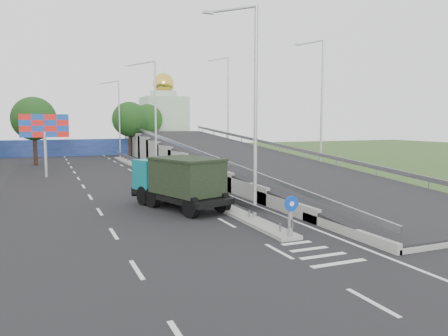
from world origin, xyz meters
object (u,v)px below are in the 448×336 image
lamp_post_mid (153,111)px  dump_truck (178,180)px  church (164,119)px  billboard (44,129)px  sign_bollard (291,216)px  lamp_post_far (118,114)px  lamp_post_near (252,101)px

lamp_post_mid → dump_truck: lamp_post_mid is taller
dump_truck → lamp_post_mid: bearing=62.7°
church → billboard: bearing=-120.7°
lamp_post_mid → billboard: size_ratio=1.83×
sign_bollard → lamp_post_far: bearing=89.9°
lamp_post_near → lamp_post_mid: same height
lamp_post_mid → lamp_post_far: 20.00m
lamp_post_near → dump_truck: (-2.37, 4.47, -4.21)m
lamp_post_near → lamp_post_far: same height
billboard → church: bearing=59.3°
church → lamp_post_mid: bearing=-106.2°
lamp_post_mid → lamp_post_far: same height
sign_bollard → lamp_post_mid: lamp_post_mid is taller
lamp_post_near → church: (9.89, 54.00, -0.50)m
billboard → lamp_post_far: bearing=63.2°
church → billboard: size_ratio=2.51×
sign_bollard → lamp_post_near: lamp_post_near is taller
sign_bollard → lamp_post_near: (0.11, 3.83, 4.77)m
sign_bollard → dump_truck: 8.61m
sign_bollard → church: (10.00, 57.83, 4.28)m
sign_bollard → dump_truck: dump_truck is taller
billboard → dump_truck: size_ratio=0.79×
lamp_post_mid → lamp_post_far: size_ratio=1.00×
church → dump_truck: (-12.26, -49.53, -3.71)m
billboard → lamp_post_mid: bearing=-12.4°
sign_bollard → lamp_post_near: 6.12m
lamp_post_mid → billboard: bearing=167.6°
lamp_post_near → dump_truck: lamp_post_near is taller
lamp_post_near → dump_truck: 6.58m
billboard → lamp_post_near: bearing=-67.5°
lamp_post_near → church: church is taller
lamp_post_far → billboard: bearing=-116.8°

